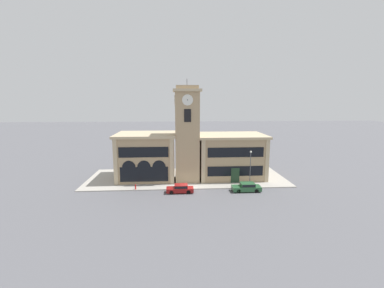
# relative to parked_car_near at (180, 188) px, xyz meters

# --- Properties ---
(ground_plane) EXTENTS (300.00, 300.00, 0.00)m
(ground_plane) POSITION_rel_parked_car_near_xyz_m (1.38, 1.31, -0.71)
(ground_plane) COLOR #56565B
(sidewalk_kerb) EXTENTS (37.24, 13.48, 0.15)m
(sidewalk_kerb) POSITION_rel_parked_car_near_xyz_m (1.38, 8.05, -0.63)
(sidewalk_kerb) COLOR #A39E93
(sidewalk_kerb) RESTS_ON ground_plane
(clock_tower) EXTENTS (4.95, 4.95, 18.54)m
(clock_tower) POSITION_rel_parked_car_near_xyz_m (1.38, 6.33, 8.01)
(clock_tower) COLOR tan
(clock_tower) RESTS_ON ground_plane
(town_hall_left_wing) EXTENTS (11.15, 9.28, 8.68)m
(town_hall_left_wing) POSITION_rel_parked_car_near_xyz_m (-6.27, 8.46, 3.66)
(town_hall_left_wing) COLOR tan
(town_hall_left_wing) RESTS_ON ground_plane
(town_hall_right_wing) EXTENTS (12.90, 9.28, 8.39)m
(town_hall_right_wing) POSITION_rel_parked_car_near_xyz_m (9.90, 8.47, 3.51)
(town_hall_right_wing) COLOR tan
(town_hall_right_wing) RESTS_ON ground_plane
(parked_car_near) EXTENTS (4.36, 1.71, 1.35)m
(parked_car_near) POSITION_rel_parked_car_near_xyz_m (0.00, 0.00, 0.00)
(parked_car_near) COLOR maroon
(parked_car_near) RESTS_ON ground_plane
(parked_car_mid) EXTENTS (4.68, 1.89, 1.42)m
(parked_car_mid) POSITION_rel_parked_car_near_xyz_m (10.89, -0.00, 0.03)
(parked_car_mid) COLOR #285633
(parked_car_mid) RESTS_ON ground_plane
(street_lamp) EXTENTS (0.36, 0.36, 6.24)m
(street_lamp) POSITION_rel_parked_car_near_xyz_m (11.96, 2.00, 3.49)
(street_lamp) COLOR #4C4C51
(street_lamp) RESTS_ON sidewalk_kerb
(fire_hydrant) EXTENTS (0.22, 0.22, 0.87)m
(fire_hydrant) POSITION_rel_parked_car_near_xyz_m (-7.43, 1.63, -0.14)
(fire_hydrant) COLOR red
(fire_hydrant) RESTS_ON sidewalk_kerb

